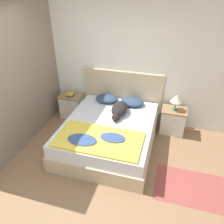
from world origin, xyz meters
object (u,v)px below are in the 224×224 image
Objects in this scene: pillow_left at (107,99)px; book_stack at (70,94)px; table_lamp at (177,99)px; bed at (109,134)px; dog at (119,109)px; nightstand_left at (72,106)px; pillow_right at (132,102)px; nightstand_right at (173,121)px.

pillow_left is 2.46× the size of book_stack.
pillow_left is at bearing -179.67° from table_lamp.
bed is 1.48m from table_lamp.
table_lamp is (1.15, 0.77, 0.54)m from bed.
table_lamp is at bearing 22.56° from dog.
book_stack reaches higher than nightstand_left.
pillow_right is at bearing 0.00° from pillow_left.
bed is 10.04× the size of book_stack.
nightstand_right is 1.11× the size of pillow_right.
bed is 1.39m from nightstand_left.
nightstand_right is at bearing 0.09° from book_stack.
nightstand_left is at bearing 74.55° from book_stack.
book_stack is (-1.43, 0.02, -0.03)m from pillow_right.
nightstand_right is 1.19m from dog.
dog is 1.34m from book_stack.
nightstand_left is 1.11× the size of pillow_right.
table_lamp is at bearing 33.87° from bed.
table_lamp is at bearing -90.00° from nightstand_right.
nightstand_right is (1.15, 0.79, 0.01)m from bed.
table_lamp is at bearing -0.27° from book_stack.
table_lamp reaches higher than bed.
pillow_left is 1.42× the size of table_lamp.
pillow_left is 1.44m from table_lamp.
nightstand_left is at bearing 145.64° from bed.
pillow_right is 1.43m from book_stack.
book_stack is (-0.00, -0.00, 0.29)m from nightstand_left.
dog is 3.67× the size of book_stack.
nightstand_right is 0.93m from pillow_right.
dog is at bearing -111.73° from pillow_right.
nightstand_left is 1.57× the size of table_lamp.
table_lamp is at bearing 0.33° from pillow_left.
pillow_right is at bearing 69.99° from bed.
nightstand_left is (-1.15, 0.79, 0.01)m from bed.
dog reaches higher than nightstand_right.
table_lamp is (1.04, 0.43, 0.17)m from dog.
bed is 5.80× the size of table_lamp.
bed is at bearing -145.64° from nightstand_right.
book_stack is at bearing 179.73° from table_lamp.
table_lamp is (-0.00, -0.01, 0.52)m from nightstand_right.
pillow_left reaches higher than nightstand_right.
pillow_right is 2.46× the size of book_stack.
bed is 2.73× the size of dog.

